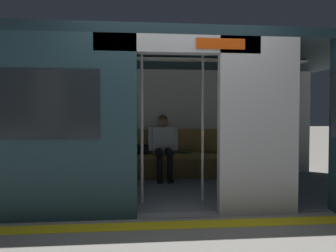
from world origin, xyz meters
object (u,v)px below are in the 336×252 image
at_px(bench_seat, 164,159).
at_px(grab_pole_door, 142,126).
at_px(grab_pole_far, 203,126).
at_px(handbag, 141,149).
at_px(train_car, 165,97).
at_px(person_seated, 163,142).
at_px(book, 185,152).

height_order(bench_seat, grab_pole_door, grab_pole_door).
bearing_deg(grab_pole_far, handbag, -63.46).
relative_size(train_car, grab_pole_far, 3.12).
bearing_deg(grab_pole_door, grab_pole_far, -174.90).
xyz_separation_m(person_seated, handbag, (0.41, -0.10, -0.14)).
relative_size(train_car, bench_seat, 2.36).
xyz_separation_m(train_car, person_seated, (-0.05, -0.96, -0.78)).
height_order(person_seated, book, person_seated).
distance_m(handbag, grab_pole_door, 1.80).
xyz_separation_m(bench_seat, grab_pole_far, (-0.41, 1.61, 0.68)).
height_order(person_seated, grab_pole_door, grab_pole_door).
relative_size(bench_seat, person_seated, 2.29).
height_order(person_seated, handbag, person_seated).
height_order(bench_seat, grab_pole_far, grab_pole_far).
bearing_deg(handbag, person_seated, 165.99).
xyz_separation_m(train_car, grab_pole_far, (-0.47, 0.59, -0.43)).
bearing_deg(train_car, grab_pole_door, 62.02).
bearing_deg(grab_pole_door, train_car, -117.98).
distance_m(train_car, handbag, 1.45).
distance_m(grab_pole_door, grab_pole_far, 0.83).
distance_m(person_seated, grab_pole_far, 1.65).
bearing_deg(bench_seat, train_car, 86.68).
xyz_separation_m(handbag, book, (-0.83, 0.01, -0.07)).
distance_m(bench_seat, person_seated, 0.33).
xyz_separation_m(person_seated, grab_pole_door, (0.40, 1.63, 0.35)).
relative_size(bench_seat, grab_pole_far, 1.32).
bearing_deg(grab_pole_far, bench_seat, -75.63).
relative_size(train_car, person_seated, 5.41).
height_order(bench_seat, person_seated, person_seated).
bearing_deg(train_car, bench_seat, -93.32).
relative_size(person_seated, handbag, 4.55).
distance_m(handbag, book, 0.84).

